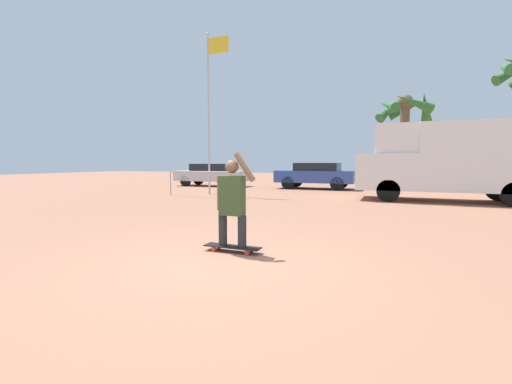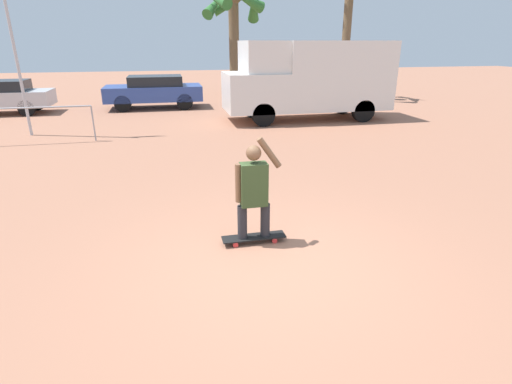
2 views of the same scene
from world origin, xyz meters
name	(u,v)px [view 1 (image 1 of 2)]	position (x,y,z in m)	size (l,w,h in m)	color
ground_plane	(218,264)	(0.00, 0.00, 0.00)	(80.00, 80.00, 0.00)	#A36B51
skateboard	(232,247)	(-0.10, 0.67, 0.08)	(0.95, 0.24, 0.10)	black
person_skateboarder	(232,199)	(-0.10, 0.67, 0.87)	(0.67, 0.22, 1.51)	#28282D
camper_van	(450,159)	(4.19, 10.17, 1.57)	(6.20, 2.19, 2.87)	black
parked_car_blue	(316,175)	(-1.68, 14.37, 0.78)	(4.22, 1.89, 1.42)	black
parked_car_silver	(211,174)	(-8.06, 14.11, 0.73)	(4.36, 1.71, 1.36)	black
palm_tree_center_background	(404,115)	(2.77, 19.02, 4.34)	(3.43, 3.50, 5.67)	brown
flagpole	(210,101)	(-5.43, 9.44, 4.18)	(1.09, 0.12, 7.16)	#B7B7BC
plaza_railing_segment	(204,176)	(-5.07, 8.17, 0.88)	(3.39, 0.05, 1.08)	#99999E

